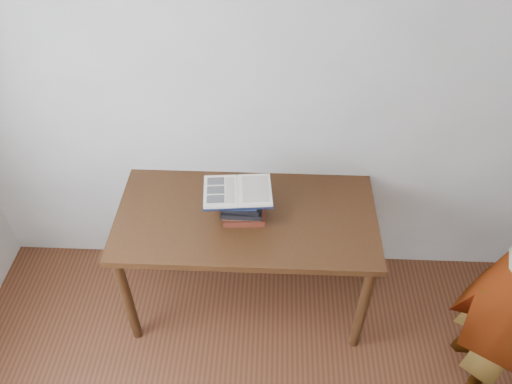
{
  "coord_description": "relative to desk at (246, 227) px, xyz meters",
  "views": [
    {
      "loc": [
        0.09,
        -0.57,
        2.82
      ],
      "look_at": [
        0.01,
        1.32,
        1.03
      ],
      "focal_mm": 35.0,
      "sensor_mm": 36.0,
      "label": 1
    }
  ],
  "objects": [
    {
      "name": "desk",
      "position": [
        0.0,
        0.0,
        0.0
      ],
      "size": [
        1.48,
        0.74,
        0.79
      ],
      "color": "#402110",
      "rests_on": "ground"
    },
    {
      "name": "room_shell",
      "position": [
        -0.03,
        -1.37,
        0.93
      ],
      "size": [
        3.54,
        3.54,
        2.62
      ],
      "color": "beige",
      "rests_on": "ground"
    },
    {
      "name": "book_stack",
      "position": [
        -0.02,
        -0.01,
        0.19
      ],
      "size": [
        0.25,
        0.19,
        0.19
      ],
      "color": "#5E1F17",
      "rests_on": "desk"
    },
    {
      "name": "open_book",
      "position": [
        -0.04,
        -0.02,
        0.3
      ],
      "size": [
        0.39,
        0.29,
        0.03
      ],
      "rotation": [
        0.0,
        0.0,
        0.09
      ],
      "color": "black",
      "rests_on": "book_stack"
    }
  ]
}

